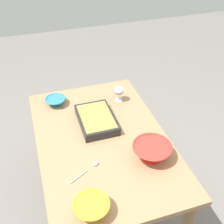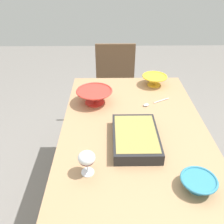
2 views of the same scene
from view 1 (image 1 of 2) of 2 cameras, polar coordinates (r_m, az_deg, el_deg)
The scene contains 8 objects.
ground_plane at distance 2.61m, azimuth -1.64°, elevation -17.76°, with size 8.00×8.00×0.00m, color gray.
dining_table at distance 2.10m, azimuth -1.96°, elevation -7.56°, with size 1.38×0.90×0.77m.
wine_glass at distance 2.32m, azimuth 1.40°, elevation 4.25°, with size 0.08×0.08×0.13m.
casserole_dish at distance 2.12m, azimuth -3.17°, elevation -1.46°, with size 0.38×0.26×0.07m.
mixing_bowl at distance 1.86m, azimuth 8.04°, elevation -7.77°, with size 0.26×0.26×0.10m.
small_bowl at distance 2.35m, azimuth -11.28°, elevation 2.24°, with size 0.17×0.17×0.06m.
serving_bowl at distance 1.60m, azimuth -4.10°, elevation -18.64°, with size 0.20×0.20×0.08m.
serving_spoon at distance 1.82m, azimuth -4.39°, elevation -11.12°, with size 0.13×0.21×0.01m.
Camera 1 is at (-1.42, 0.38, 2.16)m, focal length 45.35 mm.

